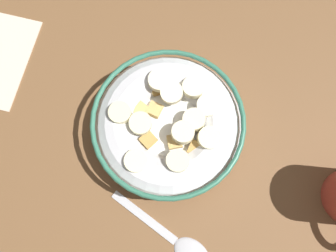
{
  "coord_description": "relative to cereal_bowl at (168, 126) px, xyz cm",
  "views": [
    {
      "loc": [
        9.56,
        -0.7,
        42.99
      ],
      "look_at": [
        0.0,
        0.0,
        3.0
      ],
      "focal_mm": 36.01,
      "sensor_mm": 36.0,
      "label": 1
    }
  ],
  "objects": [
    {
      "name": "ground_plane",
      "position": [
        0.02,
        -0.01,
        -4.04
      ],
      "size": [
        125.94,
        125.94,
        2.0
      ],
      "primitive_type": "cube",
      "color": "brown"
    },
    {
      "name": "cereal_bowl",
      "position": [
        0.0,
        0.0,
        0.0
      ],
      "size": [
        18.15,
        18.15,
        6.31
      ],
      "color": "silver",
      "rests_on": "ground_plane"
    },
    {
      "name": "spoon",
      "position": [
        14.27,
        0.53,
        -2.69
      ],
      "size": [
        10.94,
        12.27,
        0.8
      ],
      "color": "#B7B7BC",
      "rests_on": "ground_plane"
    }
  ]
}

